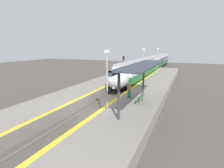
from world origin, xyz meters
TOP-DOWN VIEW (x-y plane):
  - ground_plane at (0.00, 0.00)m, footprint 120.00×120.00m
  - rail_left at (-0.72, 0.00)m, footprint 0.08×90.00m
  - rail_right at (0.72, 0.00)m, footprint 0.08×90.00m
  - train at (0.00, 28.10)m, footprint 2.81×46.16m
  - platform_right at (3.76, 0.00)m, footprint 4.42×64.00m
  - platform_left at (-3.70, 0.00)m, footprint 4.30×64.00m
  - platform_bench at (4.24, 1.89)m, footprint 0.44×1.62m
  - person_waiting at (2.77, 3.02)m, footprint 0.36×0.22m
  - railway_signal at (-1.93, 14.20)m, footprint 0.28×0.28m
  - lamppost_near at (2.33, -1.28)m, footprint 0.36×0.20m
  - lamppost_mid at (2.33, 10.45)m, footprint 0.36×0.20m
  - lamppost_far at (2.33, 22.17)m, footprint 0.36×0.20m
  - station_canopy at (4.32, 1.21)m, footprint 2.02×10.22m

SIDE VIEW (x-z plane):
  - ground_plane at x=0.00m, z-range 0.00..0.00m
  - rail_left at x=-0.72m, z-range 0.00..0.15m
  - rail_right at x=0.72m, z-range 0.00..0.15m
  - platform_right at x=3.76m, z-range 0.00..1.01m
  - platform_left at x=-3.70m, z-range 0.00..1.01m
  - platform_bench at x=4.24m, z-range 1.03..1.92m
  - person_waiting at x=2.77m, z-range 1.03..2.65m
  - train at x=0.00m, z-range 0.28..4.08m
  - railway_signal at x=-1.93m, z-range 0.50..5.14m
  - lamppost_near at x=2.33m, z-range 1.38..6.24m
  - lamppost_mid at x=2.33m, z-range 1.38..6.24m
  - lamppost_far at x=2.33m, z-range 1.38..6.24m
  - station_canopy at x=4.32m, z-range 2.59..6.27m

